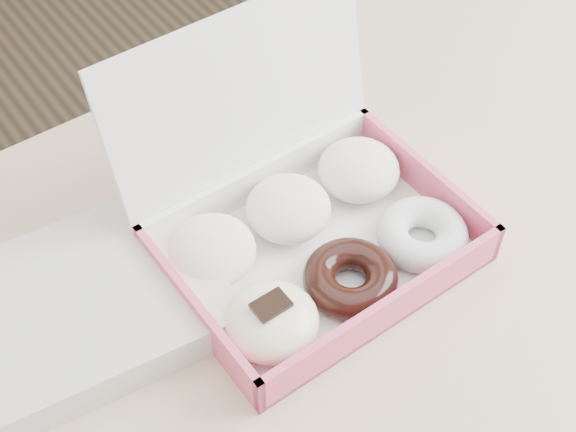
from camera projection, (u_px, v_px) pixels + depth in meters
table at (360, 289)px, 0.99m from camera, size 1.20×0.80×0.75m
donut_box at (305, 228)px, 0.90m from camera, size 0.33×0.29×0.24m
newspapers at (93, 303)px, 0.85m from camera, size 0.29×0.25×0.04m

